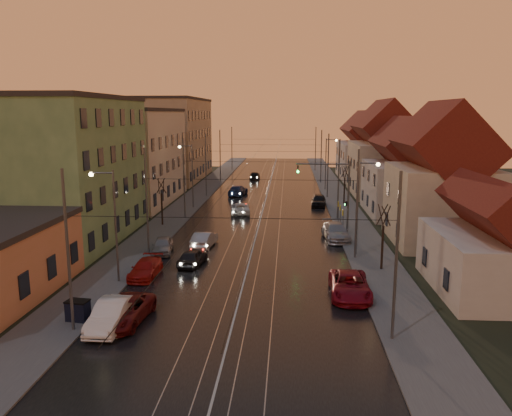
% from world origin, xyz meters
% --- Properties ---
extents(ground, '(160.00, 160.00, 0.00)m').
position_xyz_m(ground, '(0.00, 0.00, 0.00)').
color(ground, black).
rests_on(ground, ground).
extents(road, '(16.00, 120.00, 0.04)m').
position_xyz_m(road, '(0.00, 40.00, 0.02)').
color(road, black).
rests_on(road, ground).
extents(sidewalk_left, '(4.00, 120.00, 0.15)m').
position_xyz_m(sidewalk_left, '(-10.00, 40.00, 0.07)').
color(sidewalk_left, '#4C4C4C').
rests_on(sidewalk_left, ground).
extents(sidewalk_right, '(4.00, 120.00, 0.15)m').
position_xyz_m(sidewalk_right, '(10.00, 40.00, 0.07)').
color(sidewalk_right, '#4C4C4C').
rests_on(sidewalk_right, ground).
extents(tram_rail_0, '(0.06, 120.00, 0.03)m').
position_xyz_m(tram_rail_0, '(-2.20, 40.00, 0.06)').
color(tram_rail_0, gray).
rests_on(tram_rail_0, road).
extents(tram_rail_1, '(0.06, 120.00, 0.03)m').
position_xyz_m(tram_rail_1, '(-0.77, 40.00, 0.06)').
color(tram_rail_1, gray).
rests_on(tram_rail_1, road).
extents(tram_rail_2, '(0.06, 120.00, 0.03)m').
position_xyz_m(tram_rail_2, '(0.77, 40.00, 0.06)').
color(tram_rail_2, gray).
rests_on(tram_rail_2, road).
extents(tram_rail_3, '(0.06, 120.00, 0.03)m').
position_xyz_m(tram_rail_3, '(2.20, 40.00, 0.06)').
color(tram_rail_3, gray).
rests_on(tram_rail_3, road).
extents(apartment_left_1, '(10.00, 18.00, 13.00)m').
position_xyz_m(apartment_left_1, '(-17.50, 14.00, 6.50)').
color(apartment_left_1, '#567E50').
rests_on(apartment_left_1, ground).
extents(apartment_left_2, '(10.00, 20.00, 12.00)m').
position_xyz_m(apartment_left_2, '(-17.50, 34.00, 6.00)').
color(apartment_left_2, '#C5B498').
rests_on(apartment_left_2, ground).
extents(apartment_left_3, '(10.00, 24.00, 14.00)m').
position_xyz_m(apartment_left_3, '(-17.50, 58.00, 7.00)').
color(apartment_left_3, '#978161').
rests_on(apartment_left_3, ground).
extents(house_right_0, '(8.16, 10.20, 5.80)m').
position_xyz_m(house_right_0, '(17.00, 2.00, 2.92)').
color(house_right_0, beige).
rests_on(house_right_0, ground).
extents(house_right_1, '(8.67, 10.20, 10.80)m').
position_xyz_m(house_right_1, '(17.00, 15.00, 5.45)').
color(house_right_1, '#B5A58B').
rests_on(house_right_1, ground).
extents(house_right_2, '(9.18, 12.24, 9.20)m').
position_xyz_m(house_right_2, '(17.00, 28.00, 4.64)').
color(house_right_2, beige).
rests_on(house_right_2, ground).
extents(house_right_3, '(9.18, 14.28, 11.50)m').
position_xyz_m(house_right_3, '(17.00, 43.00, 5.80)').
color(house_right_3, '#B5A58B').
rests_on(house_right_3, ground).
extents(house_right_4, '(9.18, 16.32, 10.00)m').
position_xyz_m(house_right_4, '(17.00, 61.00, 5.05)').
color(house_right_4, beige).
rests_on(house_right_4, ground).
extents(catenary_pole_l_0, '(0.16, 0.16, 9.00)m').
position_xyz_m(catenary_pole_l_0, '(-8.60, -6.00, 4.50)').
color(catenary_pole_l_0, '#595B60').
rests_on(catenary_pole_l_0, ground).
extents(catenary_pole_r_0, '(0.16, 0.16, 9.00)m').
position_xyz_m(catenary_pole_r_0, '(8.60, -6.00, 4.50)').
color(catenary_pole_r_0, '#595B60').
rests_on(catenary_pole_r_0, ground).
extents(catenary_pole_l_1, '(0.16, 0.16, 9.00)m').
position_xyz_m(catenary_pole_l_1, '(-8.60, 9.00, 4.50)').
color(catenary_pole_l_1, '#595B60').
rests_on(catenary_pole_l_1, ground).
extents(catenary_pole_r_1, '(0.16, 0.16, 9.00)m').
position_xyz_m(catenary_pole_r_1, '(8.60, 9.00, 4.50)').
color(catenary_pole_r_1, '#595B60').
rests_on(catenary_pole_r_1, ground).
extents(catenary_pole_l_2, '(0.16, 0.16, 9.00)m').
position_xyz_m(catenary_pole_l_2, '(-8.60, 24.00, 4.50)').
color(catenary_pole_l_2, '#595B60').
rests_on(catenary_pole_l_2, ground).
extents(catenary_pole_r_2, '(0.16, 0.16, 9.00)m').
position_xyz_m(catenary_pole_r_2, '(8.60, 24.00, 4.50)').
color(catenary_pole_r_2, '#595B60').
rests_on(catenary_pole_r_2, ground).
extents(catenary_pole_l_3, '(0.16, 0.16, 9.00)m').
position_xyz_m(catenary_pole_l_3, '(-8.60, 39.00, 4.50)').
color(catenary_pole_l_3, '#595B60').
rests_on(catenary_pole_l_3, ground).
extents(catenary_pole_r_3, '(0.16, 0.16, 9.00)m').
position_xyz_m(catenary_pole_r_3, '(8.60, 39.00, 4.50)').
color(catenary_pole_r_3, '#595B60').
rests_on(catenary_pole_r_3, ground).
extents(catenary_pole_l_4, '(0.16, 0.16, 9.00)m').
position_xyz_m(catenary_pole_l_4, '(-8.60, 54.00, 4.50)').
color(catenary_pole_l_4, '#595B60').
rests_on(catenary_pole_l_4, ground).
extents(catenary_pole_r_4, '(0.16, 0.16, 9.00)m').
position_xyz_m(catenary_pole_r_4, '(8.60, 54.00, 4.50)').
color(catenary_pole_r_4, '#595B60').
rests_on(catenary_pole_r_4, ground).
extents(catenary_pole_l_5, '(0.16, 0.16, 9.00)m').
position_xyz_m(catenary_pole_l_5, '(-8.60, 72.00, 4.50)').
color(catenary_pole_l_5, '#595B60').
rests_on(catenary_pole_l_5, ground).
extents(catenary_pole_r_5, '(0.16, 0.16, 9.00)m').
position_xyz_m(catenary_pole_r_5, '(8.60, 72.00, 4.50)').
color(catenary_pole_r_5, '#595B60').
rests_on(catenary_pole_r_5, ground).
extents(street_lamp_0, '(1.75, 0.32, 8.00)m').
position_xyz_m(street_lamp_0, '(-9.10, 2.00, 4.89)').
color(street_lamp_0, '#595B60').
rests_on(street_lamp_0, ground).
extents(street_lamp_1, '(1.75, 0.32, 8.00)m').
position_xyz_m(street_lamp_1, '(9.10, 10.00, 4.89)').
color(street_lamp_1, '#595B60').
rests_on(street_lamp_1, ground).
extents(street_lamp_2, '(1.75, 0.32, 8.00)m').
position_xyz_m(street_lamp_2, '(-9.10, 30.00, 4.89)').
color(street_lamp_2, '#595B60').
rests_on(street_lamp_2, ground).
extents(street_lamp_3, '(1.75, 0.32, 8.00)m').
position_xyz_m(street_lamp_3, '(9.10, 46.00, 4.89)').
color(street_lamp_3, '#595B60').
rests_on(street_lamp_3, ground).
extents(traffic_light_mast, '(5.30, 0.32, 7.20)m').
position_xyz_m(traffic_light_mast, '(7.99, 18.00, 4.60)').
color(traffic_light_mast, '#595B60').
rests_on(traffic_light_mast, ground).
extents(bare_tree_0, '(1.09, 1.09, 5.11)m').
position_xyz_m(bare_tree_0, '(-10.20, 20.00, 2.49)').
color(bare_tree_0, black).
rests_on(bare_tree_0, ground).
extents(bare_tree_1, '(1.09, 1.09, 5.11)m').
position_xyz_m(bare_tree_1, '(10.20, 6.00, 2.49)').
color(bare_tree_1, black).
rests_on(bare_tree_1, ground).
extents(bare_tree_2, '(1.09, 1.09, 5.11)m').
position_xyz_m(bare_tree_2, '(10.40, 34.00, 2.49)').
color(bare_tree_2, black).
rests_on(bare_tree_2, ground).
extents(driving_car_0, '(2.10, 4.11, 1.34)m').
position_xyz_m(driving_car_0, '(-4.37, 6.47, 0.67)').
color(driving_car_0, black).
rests_on(driving_car_0, ground).
extents(driving_car_1, '(1.95, 4.44, 1.42)m').
position_xyz_m(driving_car_1, '(-4.36, 11.92, 0.71)').
color(driving_car_1, '#AEAEB4').
rests_on(driving_car_1, ground).
extents(driving_car_2, '(2.74, 4.96, 1.31)m').
position_xyz_m(driving_car_2, '(-2.60, 26.94, 0.66)').
color(driving_car_2, silver).
rests_on(driving_car_2, ground).
extents(driving_car_3, '(2.76, 5.39, 1.50)m').
position_xyz_m(driving_car_3, '(-4.20, 40.28, 0.75)').
color(driving_car_3, navy).
rests_on(driving_car_3, ground).
extents(driving_car_4, '(1.72, 4.25, 1.44)m').
position_xyz_m(driving_car_4, '(-2.94, 58.01, 0.72)').
color(driving_car_4, black).
rests_on(driving_car_4, ground).
extents(parked_left_0, '(1.64, 4.67, 1.54)m').
position_xyz_m(parked_left_0, '(-6.68, -5.31, 0.77)').
color(parked_left_0, silver).
rests_on(parked_left_0, ground).
extents(parked_left_1, '(2.74, 5.21, 1.40)m').
position_xyz_m(parked_left_1, '(-6.20, -4.62, 0.70)').
color(parked_left_1, '#5E1011').
rests_on(parked_left_1, ground).
extents(parked_left_2, '(1.84, 4.39, 1.27)m').
position_xyz_m(parked_left_2, '(-7.26, 3.41, 0.63)').
color(parked_left_2, '#A61410').
rests_on(parked_left_2, ground).
extents(parked_left_3, '(2.14, 4.19, 1.36)m').
position_xyz_m(parked_left_3, '(-7.58, 9.71, 0.68)').
color(parked_left_3, '#94959A').
rests_on(parked_left_3, ground).
extents(parked_right_0, '(2.66, 5.52, 1.52)m').
position_xyz_m(parked_right_0, '(7.14, 0.39, 0.76)').
color(parked_right_0, maroon).
rests_on(parked_right_0, ground).
extents(parked_right_1, '(2.64, 5.53, 1.56)m').
position_xyz_m(parked_right_1, '(7.60, 15.29, 0.78)').
color(parked_right_1, '#A6A5AB').
rests_on(parked_right_1, ground).
extents(parked_right_2, '(2.16, 4.55, 1.50)m').
position_xyz_m(parked_right_2, '(7.01, 32.67, 0.75)').
color(parked_right_2, black).
rests_on(parked_right_2, ground).
extents(dumpster, '(1.31, 0.97, 1.10)m').
position_xyz_m(dumpster, '(-8.84, -4.77, 0.70)').
color(dumpster, black).
rests_on(dumpster, sidewalk_left).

